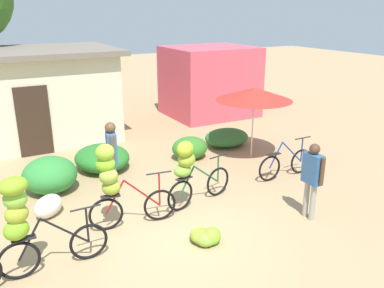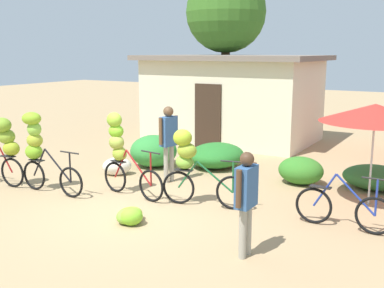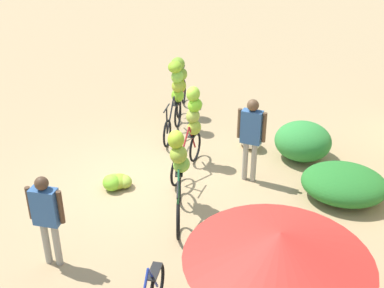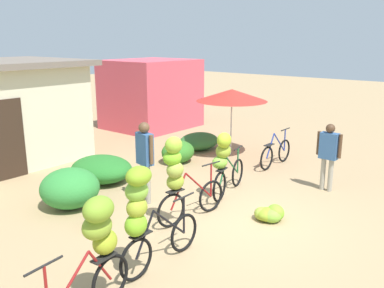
{
  "view_description": "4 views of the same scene",
  "coord_description": "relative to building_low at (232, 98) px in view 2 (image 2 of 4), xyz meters",
  "views": [
    {
      "loc": [
        -2.83,
        -6.0,
        4.01
      ],
      "look_at": [
        1.14,
        1.24,
        1.22
      ],
      "focal_mm": 37.54,
      "sensor_mm": 36.0,
      "label": 1
    },
    {
      "loc": [
        5.29,
        -6.67,
        2.97
      ],
      "look_at": [
        0.43,
        1.48,
        1.06
      ],
      "focal_mm": 43.23,
      "sensor_mm": 36.0,
      "label": 2
    },
    {
      "loc": [
        7.98,
        2.55,
        5.13
      ],
      "look_at": [
        -0.09,
        0.82,
        0.88
      ],
      "focal_mm": 44.8,
      "sensor_mm": 36.0,
      "label": 3
    },
    {
      "loc": [
        -6.29,
        -4.11,
        3.42
      ],
      "look_at": [
        0.38,
        1.32,
        1.23
      ],
      "focal_mm": 38.71,
      "sensor_mm": 36.0,
      "label": 4
    }
  ],
  "objects": [
    {
      "name": "hedge_bush_front_right",
      "position": [
        1.33,
        -3.65,
        -1.13
      ],
      "size": [
        1.4,
        1.6,
        0.62
      ],
      "primitive_type": "ellipsoid",
      "color": "#277028",
      "rests_on": "ground"
    },
    {
      "name": "bicycle_by_shop",
      "position": [
        2.34,
        -6.62,
        -0.57
      ],
      "size": [
        1.73,
        0.54,
        1.51
      ],
      "color": "black",
      "rests_on": "ground"
    },
    {
      "name": "bicycle_rightmost",
      "position": [
        5.19,
        -6.37,
        -1.08
      ],
      "size": [
        1.66,
        0.14,
        0.96
      ],
      "color": "black",
      "rests_on": "ground"
    },
    {
      "name": "ground_plane",
      "position": [
        1.5,
        -7.4,
        -1.44
      ],
      "size": [
        60.0,
        60.0,
        0.0
      ],
      "primitive_type": "plane",
      "color": "tan"
    },
    {
      "name": "hedge_bush_front_left",
      "position": [
        -0.12,
        -4.44,
        -1.03
      ],
      "size": [
        1.22,
        1.23,
        0.83
      ],
      "primitive_type": "ellipsoid",
      "color": "#318537",
      "rests_on": "ground"
    },
    {
      "name": "banana_pile_on_ground",
      "position": [
        1.9,
        -8.01,
        -1.31
      ],
      "size": [
        0.67,
        0.7,
        0.31
      ],
      "color": "olive",
      "rests_on": "ground"
    },
    {
      "name": "hedge_bush_mid",
      "position": [
        3.71,
        -4.07,
        -1.13
      ],
      "size": [
        1.02,
        0.85,
        0.63
      ],
      "primitive_type": "ellipsoid",
      "color": "#337725",
      "rests_on": "ground"
    },
    {
      "name": "produce_sack",
      "position": [
        -0.38,
        -5.61,
        -1.22
      ],
      "size": [
        0.81,
        0.8,
        0.44
      ],
      "primitive_type": "ellipsoid",
      "rotation": [
        0.0,
        0.0,
        0.77
      ],
      "color": "silver",
      "rests_on": "ground"
    },
    {
      "name": "bicycle_center_loaded",
      "position": [
        0.7,
        -6.74,
        -0.47
      ],
      "size": [
        1.71,
        0.4,
        1.73
      ],
      "color": "black",
      "rests_on": "ground"
    },
    {
      "name": "building_low",
      "position": [
        0.0,
        0.0,
        0.0
      ],
      "size": [
        5.8,
        3.89,
        2.84
      ],
      "color": "beige",
      "rests_on": "ground"
    },
    {
      "name": "hedge_bush_by_door",
      "position": [
        5.25,
        -3.63,
        -1.18
      ],
      "size": [
        1.4,
        1.13,
        0.52
      ],
      "primitive_type": "ellipsoid",
      "color": "#306A30",
      "rests_on": "ground"
    },
    {
      "name": "bicycle_near_pile",
      "position": [
        -0.95,
        -7.48,
        -0.44
      ],
      "size": [
        1.73,
        0.46,
        1.72
      ],
      "color": "black",
      "rests_on": "ground"
    },
    {
      "name": "tree_behind_building",
      "position": [
        -1.2,
        1.82,
        2.92
      ],
      "size": [
        2.98,
        2.98,
        5.88
      ],
      "color": "brown",
      "rests_on": "ground"
    },
    {
      "name": "person_vendor",
      "position": [
        1.05,
        -5.48,
        -0.36
      ],
      "size": [
        0.28,
        0.57,
        1.76
      ],
      "color": "gray",
      "rests_on": "ground"
    },
    {
      "name": "person_bystander",
      "position": [
        4.2,
        -8.2,
        -0.48
      ],
      "size": [
        0.21,
        0.58,
        1.57
      ],
      "color": "gray",
      "rests_on": "ground"
    },
    {
      "name": "bicycle_leftmost",
      "position": [
        -1.92,
        -7.61,
        -0.5
      ],
      "size": [
        1.64,
        0.51,
        1.56
      ],
      "color": "black",
      "rests_on": "ground"
    },
    {
      "name": "market_umbrella",
      "position": [
        5.32,
        -4.79,
        0.38
      ],
      "size": [
        2.09,
        2.09,
        1.99
      ],
      "color": "beige",
      "rests_on": "ground"
    }
  ]
}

